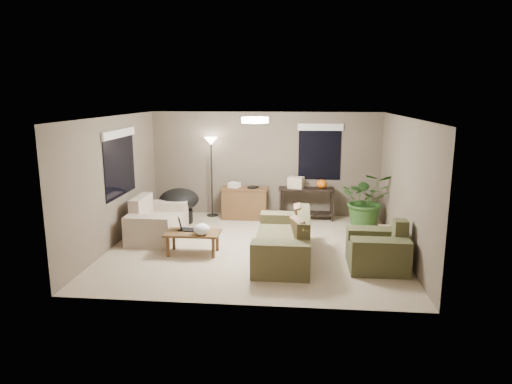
# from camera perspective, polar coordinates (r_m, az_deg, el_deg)

# --- Properties ---
(room_shell) EXTENTS (5.50, 5.50, 5.50)m
(room_shell) POSITION_cam_1_polar(r_m,az_deg,el_deg) (8.59, -0.13, 1.03)
(room_shell) COLOR tan
(room_shell) RESTS_ON ground
(main_sofa) EXTENTS (0.95, 2.20, 0.85)m
(main_sofa) POSITION_cam_1_polar(r_m,az_deg,el_deg) (8.25, 3.66, -6.32)
(main_sofa) COLOR #4B472D
(main_sofa) RESTS_ON ground
(throw_pillows) EXTENTS (0.38, 1.38, 0.47)m
(throw_pillows) POSITION_cam_1_polar(r_m,az_deg,el_deg) (8.15, 5.49, -3.99)
(throw_pillows) COLOR #8C7251
(throw_pillows) RESTS_ON main_sofa
(loveseat) EXTENTS (0.90, 1.60, 0.85)m
(loveseat) POSITION_cam_1_polar(r_m,az_deg,el_deg) (9.69, -12.36, -3.77)
(loveseat) COLOR beige
(loveseat) RESTS_ON ground
(armchair) EXTENTS (0.95, 1.00, 0.85)m
(armchair) POSITION_cam_1_polar(r_m,az_deg,el_deg) (8.07, 15.01, -7.13)
(armchair) COLOR #47482B
(armchair) RESTS_ON ground
(coffee_table) EXTENTS (1.00, 0.55, 0.42)m
(coffee_table) POSITION_cam_1_polar(r_m,az_deg,el_deg) (8.53, -7.91, -5.36)
(coffee_table) COLOR brown
(coffee_table) RESTS_ON ground
(laptop) EXTENTS (0.41, 0.27, 0.24)m
(laptop) POSITION_cam_1_polar(r_m,az_deg,el_deg) (8.62, -8.87, -4.35)
(laptop) COLOR black
(laptop) RESTS_ON coffee_table
(plastic_bag) EXTENTS (0.36, 0.34, 0.21)m
(plastic_bag) POSITION_cam_1_polar(r_m,az_deg,el_deg) (8.30, -6.83, -4.63)
(plastic_bag) COLOR white
(plastic_bag) RESTS_ON coffee_table
(desk) EXTENTS (1.10, 0.50, 0.75)m
(desk) POSITION_cam_1_polar(r_m,az_deg,el_deg) (10.83, -1.40, -1.37)
(desk) COLOR brown
(desk) RESTS_ON ground
(desk_papers) EXTENTS (0.73, 0.33, 0.12)m
(desk_papers) POSITION_cam_1_polar(r_m,az_deg,el_deg) (10.75, -2.25, 0.83)
(desk_papers) COLOR silver
(desk_papers) RESTS_ON desk
(console_table) EXTENTS (1.30, 0.40, 0.75)m
(console_table) POSITION_cam_1_polar(r_m,az_deg,el_deg) (10.82, 6.29, -1.14)
(console_table) COLOR black
(console_table) RESTS_ON ground
(pumpkin) EXTENTS (0.30, 0.30, 0.21)m
(pumpkin) POSITION_cam_1_polar(r_m,az_deg,el_deg) (10.74, 8.21, 0.99)
(pumpkin) COLOR orange
(pumpkin) RESTS_ON console_table
(cardboard_box) EXTENTS (0.40, 0.34, 0.26)m
(cardboard_box) POSITION_cam_1_polar(r_m,az_deg,el_deg) (10.73, 5.01, 1.19)
(cardboard_box) COLOR beige
(cardboard_box) RESTS_ON console_table
(papasan_chair) EXTENTS (1.00, 1.00, 0.80)m
(papasan_chair) POSITION_cam_1_polar(r_m,az_deg,el_deg) (10.59, -9.58, -1.36)
(papasan_chair) COLOR black
(papasan_chair) RESTS_ON ground
(floor_lamp) EXTENTS (0.32, 0.32, 1.91)m
(floor_lamp) POSITION_cam_1_polar(r_m,az_deg,el_deg) (10.91, -5.64, 5.18)
(floor_lamp) COLOR black
(floor_lamp) RESTS_ON ground
(ceiling_fixture) EXTENTS (0.50, 0.50, 0.10)m
(ceiling_fixture) POSITION_cam_1_polar(r_m,az_deg,el_deg) (8.44, -0.13, 8.98)
(ceiling_fixture) COLOR white
(ceiling_fixture) RESTS_ON room_shell
(houseplant) EXTENTS (1.13, 1.25, 0.98)m
(houseplant) POSITION_cam_1_polar(r_m,az_deg,el_deg) (10.40, 13.64, -1.66)
(houseplant) COLOR #2D5923
(houseplant) RESTS_ON ground
(cat_scratching_post) EXTENTS (0.32, 0.32, 0.50)m
(cat_scratching_post) POSITION_cam_1_polar(r_m,az_deg,el_deg) (8.92, 15.73, -5.89)
(cat_scratching_post) COLOR tan
(cat_scratching_post) RESTS_ON ground
(window_left) EXTENTS (0.05, 1.56, 1.33)m
(window_left) POSITION_cam_1_polar(r_m,az_deg,el_deg) (9.45, -16.69, 4.81)
(window_left) COLOR black
(window_left) RESTS_ON room_shell
(window_back) EXTENTS (1.06, 0.05, 1.33)m
(window_back) POSITION_cam_1_polar(r_m,az_deg,el_deg) (10.93, 8.00, 6.14)
(window_back) COLOR black
(window_back) RESTS_ON room_shell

